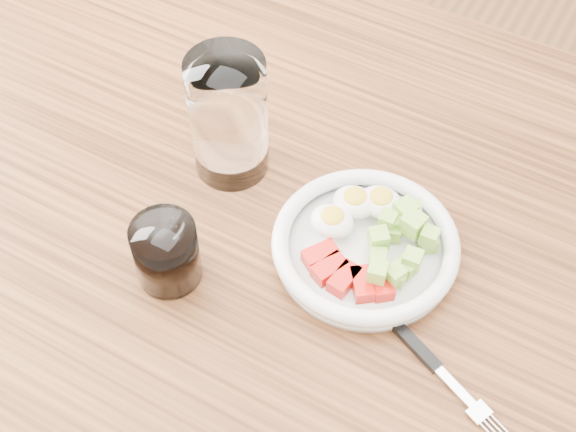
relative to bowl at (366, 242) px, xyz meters
name	(u,v)px	position (x,y,z in m)	size (l,w,h in m)	color
dining_table	(291,290)	(-0.08, -0.03, -0.12)	(1.50, 0.90, 0.77)	brown
bowl	(366,242)	(0.00, 0.00, 0.00)	(0.20, 0.20, 0.05)	white
fork	(424,355)	(0.11, -0.08, -0.01)	(0.18, 0.09, 0.01)	black
water_glass	(229,117)	(-0.19, 0.04, 0.06)	(0.09, 0.09, 0.16)	white
coffee_glass	(166,253)	(-0.17, -0.13, 0.02)	(0.07, 0.07, 0.08)	white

